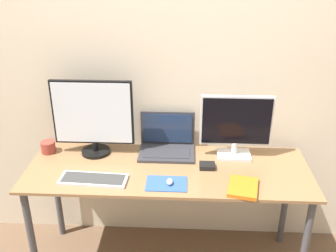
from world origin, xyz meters
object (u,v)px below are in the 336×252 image
Objects in this scene: monitor_right at (236,126)px; mouse at (170,182)px; power_brick at (207,166)px; keyboard at (93,179)px; laptop at (167,143)px; monitor_left at (93,117)px; book at (243,187)px; mug at (48,147)px.

monitor_right reaches higher than mouse.
keyboard is at bearing -165.23° from power_brick.
keyboard is (-0.41, -0.38, -0.05)m from laptop.
keyboard is at bearing -137.06° from laptop.
monitor_right is at bearing 21.56° from keyboard.
monitor_left is at bearing 167.73° from power_brick.
mug reaches higher than book.
mug is at bearing -179.56° from monitor_right.
monitor_left reaches higher than mug.
monitor_left is at bearing 99.76° from keyboard.
laptop reaches higher than book.
monitor_left is at bearing -174.19° from laptop.
mug is at bearing 163.44° from book.
mouse is at bearing -84.90° from laptop.
keyboard is at bearing -80.24° from monitor_left.
keyboard is at bearing 177.63° from mouse.
power_brick is at bearing 41.20° from mouse.
book is (0.41, -0.02, -0.01)m from mouse.
monitor_right is (0.90, -0.00, -0.04)m from monitor_left.
book is at bearing -43.22° from laptop.
keyboard is at bearing -158.44° from monitor_right.
book is at bearing -22.26° from monitor_left.
monitor_left is 5.50× the size of mug.
book reaches higher than keyboard.
mug is at bearing -178.27° from monitor_left.
monitor_left is 0.51m from laptop.
keyboard is (-0.84, -0.33, -0.21)m from monitor_right.
monitor_left is 0.38m from mug.
monitor_right reaches higher than laptop.
monitor_right is 1.25× the size of laptop.
keyboard is (0.06, -0.33, -0.25)m from monitor_left.
monitor_left reaches higher than power_brick.
monitor_right is 4.81× the size of mug.
keyboard is 0.44m from mouse.
keyboard is 4.29× the size of mug.
monitor_left is 1.43× the size of laptop.
monitor_left reaches higher than keyboard.
mouse reaches higher than keyboard.
laptop is 0.62m from book.
monitor_left is 1.02m from book.
power_brick is at bearing -38.52° from laptop.
mouse is 0.62× the size of mug.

